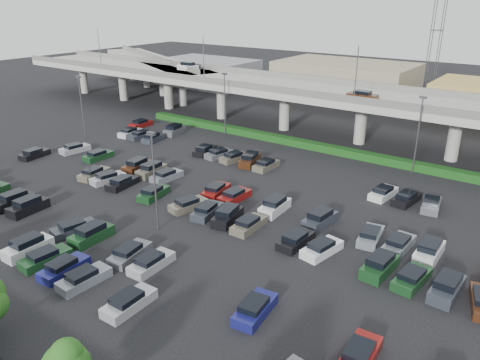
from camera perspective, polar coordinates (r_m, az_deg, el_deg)
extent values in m
plane|color=black|center=(54.10, -3.92, -2.79)|extent=(280.00, 280.00, 0.00)
cube|color=#9A9A92|center=(77.99, 11.33, 10.13)|extent=(150.00, 13.00, 1.10)
cube|color=#5D5D58|center=(72.25, 9.24, 10.22)|extent=(150.00, 0.50, 1.00)
cube|color=#5D5D58|center=(83.43, 13.26, 11.46)|extent=(150.00, 0.50, 1.00)
cylinder|color=#9A9A92|center=(120.72, -18.51, 11.60)|extent=(1.80, 1.80, 6.70)
cube|color=#5D5D58|center=(120.26, -18.69, 13.07)|extent=(2.60, 9.75, 0.50)
cylinder|color=#9A9A92|center=(109.82, -14.08, 11.14)|extent=(1.80, 1.80, 6.70)
cube|color=#5D5D58|center=(109.31, -14.23, 12.76)|extent=(2.60, 9.75, 0.50)
cylinder|color=#9A9A92|center=(99.69, -8.73, 10.50)|extent=(1.80, 1.80, 6.70)
cube|color=#5D5D58|center=(99.13, -8.83, 12.28)|extent=(2.60, 9.75, 0.50)
cylinder|color=#9A9A92|center=(90.59, -2.27, 9.60)|extent=(1.80, 1.80, 6.70)
cube|color=#5D5D58|center=(89.98, -2.30, 11.56)|extent=(2.60, 9.75, 0.50)
cylinder|color=#9A9A92|center=(82.88, 5.46, 8.37)|extent=(1.80, 1.80, 6.70)
cube|color=#5D5D58|center=(82.21, 5.54, 10.50)|extent=(2.60, 9.75, 0.50)
cylinder|color=#9A9A92|center=(76.96, 14.50, 6.72)|extent=(1.80, 1.80, 6.70)
cube|color=#5D5D58|center=(76.24, 14.72, 9.01)|extent=(2.60, 9.75, 0.50)
cylinder|color=#9A9A92|center=(73.27, 24.66, 4.67)|extent=(1.80, 1.80, 6.70)
cube|color=#5D5D58|center=(72.51, 25.05, 7.04)|extent=(2.60, 9.75, 0.50)
cube|color=white|center=(98.97, -6.37, 13.46)|extent=(4.40, 1.82, 1.05)
cube|color=black|center=(98.85, -6.39, 13.93)|extent=(2.60, 1.60, 0.65)
cube|color=#442312|center=(72.80, 14.68, 9.81)|extent=(4.40, 1.82, 0.82)
cube|color=black|center=(72.68, 14.73, 10.30)|extent=(2.30, 1.60, 0.50)
cylinder|color=#45454A|center=(104.08, -16.76, 15.04)|extent=(0.14, 0.14, 8.00)
cylinder|color=#45454A|center=(83.88, -4.45, 14.43)|extent=(0.14, 0.14, 8.00)
cylinder|color=#45454A|center=(69.33, 13.98, 12.33)|extent=(0.14, 0.14, 8.00)
cube|color=#9A9A92|center=(117.23, -10.41, 14.00)|extent=(50.93, 30.13, 1.10)
cube|color=#5D5D58|center=(117.10, -10.45, 14.51)|extent=(47.34, 22.43, 1.00)
cylinder|color=#9A9A92|center=(135.71, -13.03, 13.16)|extent=(1.60, 1.60, 6.70)
cylinder|color=#9A9A92|center=(124.37, -11.39, 12.54)|extent=(1.60, 1.60, 6.70)
cylinder|color=#9A9A92|center=(113.15, -9.42, 11.79)|extent=(1.60, 1.60, 6.70)
cylinder|color=#9A9A92|center=(102.11, -7.05, 10.85)|extent=(1.60, 1.60, 6.70)
cube|color=#123F13|center=(73.52, 8.61, 4.21)|extent=(66.00, 1.60, 1.10)
sphere|color=#174C14|center=(29.21, -20.41, -19.33)|extent=(1.89, 1.89, 1.89)
cube|color=white|center=(47.87, -24.41, -7.61)|extent=(1.92, 4.44, 1.05)
cube|color=black|center=(47.50, -24.57, -6.75)|extent=(1.66, 2.64, 0.65)
cube|color=#17411D|center=(45.78, -22.61, -8.86)|extent=(2.10, 4.51, 0.82)
cube|color=black|center=(45.39, -22.93, -8.26)|extent=(1.74, 2.40, 0.50)
cube|color=navy|center=(43.69, -20.64, -10.08)|extent=(2.16, 4.53, 0.82)
cube|color=black|center=(43.29, -20.96, -9.47)|extent=(1.78, 2.42, 0.50)
cube|color=slate|center=(41.68, -18.45, -11.41)|extent=(2.01, 4.48, 0.82)
cube|color=black|center=(41.26, -18.78, -10.79)|extent=(1.70, 2.37, 0.50)
cube|color=#A9A9AE|center=(37.95, -13.34, -14.41)|extent=(1.93, 4.44, 0.82)
cube|color=black|center=(37.48, -13.66, -13.77)|extent=(1.66, 2.34, 0.50)
cube|color=black|center=(58.87, -25.78, -2.38)|extent=(1.95, 4.45, 1.05)
cube|color=black|center=(58.57, -25.91, -1.64)|extent=(1.68, 2.65, 0.65)
cube|color=black|center=(56.60, -24.41, -3.08)|extent=(2.20, 4.54, 1.05)
cube|color=black|center=(56.29, -24.54, -2.32)|extent=(1.83, 2.73, 0.65)
cube|color=#30353E|center=(50.13, -19.53, -5.66)|extent=(2.73, 4.69, 0.82)
cube|color=black|center=(49.76, -19.81, -5.10)|extent=(2.06, 2.59, 0.50)
cube|color=#17411D|center=(48.02, -17.63, -6.50)|extent=(2.03, 4.48, 1.05)
cube|color=black|center=(47.65, -17.74, -5.63)|extent=(1.72, 2.67, 0.65)
cube|color=slate|center=(44.19, -13.23, -8.78)|extent=(2.51, 4.64, 0.82)
cube|color=black|center=(43.77, -13.50, -8.17)|extent=(1.95, 2.53, 0.50)
cube|color=#A9A9AE|center=(42.39, -10.73, -9.97)|extent=(1.97, 4.46, 0.82)
cube|color=black|center=(41.95, -10.99, -9.35)|extent=(1.68, 2.35, 0.50)
cube|color=navy|center=(36.37, 1.86, -15.53)|extent=(2.34, 4.59, 0.82)
cube|color=black|center=(35.86, 1.68, -14.89)|extent=(1.87, 2.48, 0.50)
cube|color=maroon|center=(33.56, 14.36, -20.11)|extent=(2.10, 4.51, 0.82)
cube|color=black|center=(33.00, 14.32, -19.49)|extent=(1.75, 2.40, 0.50)
cube|color=black|center=(75.23, -23.75, 2.86)|extent=(2.46, 4.62, 0.82)
cube|color=black|center=(74.95, -23.95, 3.27)|extent=(1.93, 2.51, 0.50)
cube|color=#65604F|center=(64.20, -17.34, 0.68)|extent=(2.48, 4.63, 0.82)
cube|color=black|center=(63.87, -17.54, 1.15)|extent=(1.94, 2.52, 0.50)
cube|color=#A9A9AE|center=(62.12, -15.79, 0.15)|extent=(2.55, 4.65, 0.82)
cube|color=black|center=(61.79, -15.99, 0.64)|extent=(1.97, 2.54, 0.50)
cube|color=black|center=(60.10, -14.13, -0.42)|extent=(2.36, 4.59, 0.82)
cube|color=black|center=(59.76, -14.33, 0.08)|extent=(1.88, 2.48, 0.50)
cube|color=#17411D|center=(56.24, -10.48, -1.67)|extent=(2.57, 4.65, 0.82)
cube|color=black|center=(55.88, -10.66, -1.14)|extent=(1.99, 2.55, 0.50)
cube|color=#65604F|center=(52.68, -6.30, -3.09)|extent=(2.71, 4.69, 0.82)
cube|color=black|center=(52.29, -6.47, -2.53)|extent=(2.05, 2.59, 0.50)
cube|color=#30353E|center=(51.03, -3.99, -3.86)|extent=(2.54, 4.64, 0.82)
cube|color=black|center=(50.62, -4.15, -3.30)|extent=(1.97, 2.54, 0.50)
cube|color=black|center=(49.42, -1.53, -4.56)|extent=(2.66, 4.67, 1.05)
cube|color=black|center=(49.06, -1.54, -3.70)|extent=(2.09, 2.87, 0.65)
cube|color=#65604F|center=(48.02, 1.09, -5.54)|extent=(1.90, 4.43, 0.82)
cube|color=black|center=(47.59, 0.96, -4.95)|extent=(1.64, 2.33, 0.50)
cube|color=black|center=(45.49, 6.83, -7.37)|extent=(1.99, 4.47, 0.82)
cube|color=black|center=(45.03, 6.74, -6.77)|extent=(1.69, 2.36, 0.50)
cube|color=white|center=(44.42, 9.94, -8.33)|extent=(2.59, 4.66, 0.82)
cube|color=black|center=(43.96, 9.88, -7.72)|extent=(1.99, 2.55, 0.50)
cube|color=#17411D|center=(42.69, 16.66, -10.15)|extent=(2.12, 4.51, 1.05)
cube|color=black|center=(42.27, 16.78, -9.21)|extent=(1.78, 2.70, 0.65)
cube|color=#17411D|center=(42.15, 20.19, -11.26)|extent=(2.28, 4.57, 0.82)
cube|color=black|center=(41.66, 20.23, -10.66)|extent=(1.84, 2.46, 0.50)
cube|color=#30353E|center=(41.67, 23.88, -12.08)|extent=(2.04, 4.49, 1.05)
cube|color=black|center=(41.24, 24.06, -11.13)|extent=(1.73, 2.68, 0.65)
cube|color=#A9A9AE|center=(75.48, -19.46, 3.54)|extent=(2.34, 4.59, 0.82)
cube|color=black|center=(75.19, -19.64, 3.95)|extent=(1.87, 2.48, 0.50)
cube|color=#17411D|center=(71.18, -16.88, 2.79)|extent=(1.86, 4.42, 0.82)
cube|color=black|center=(70.87, -17.06, 3.22)|extent=(1.62, 2.31, 0.50)
cube|color=#442312|center=(65.04, -12.41, 1.56)|extent=(2.41, 4.61, 1.05)
cube|color=black|center=(64.76, -12.47, 2.24)|extent=(1.95, 2.80, 0.65)
cube|color=#65604F|center=(63.11, -10.72, 1.06)|extent=(2.08, 4.50, 1.05)
cube|color=black|center=(62.83, -10.78, 1.76)|extent=(1.75, 2.69, 0.65)
cube|color=slate|center=(61.28, -8.93, 0.43)|extent=(2.09, 4.50, 0.82)
cube|color=black|center=(60.93, -9.10, 0.93)|extent=(1.74, 2.39, 0.50)
cube|color=maroon|center=(56.13, -2.90, -1.36)|extent=(2.59, 4.66, 0.82)
cube|color=black|center=(55.75, -3.03, -0.83)|extent=(1.99, 2.55, 0.50)
cube|color=maroon|center=(54.58, -0.64, -2.03)|extent=(1.91, 4.44, 0.82)
cube|color=black|center=(54.18, -0.77, -1.49)|extent=(1.65, 2.33, 0.50)
cube|color=white|center=(51.74, 4.27, -3.35)|extent=(2.02, 4.48, 1.05)
cube|color=black|center=(51.39, 4.29, -2.52)|extent=(1.72, 2.67, 0.65)
cube|color=#30353E|center=(49.39, 9.71, -4.90)|extent=(2.20, 4.54, 1.05)
cube|color=black|center=(49.04, 9.77, -4.05)|extent=(1.83, 2.73, 0.65)
cube|color=slate|center=(47.63, 15.64, -6.67)|extent=(2.47, 4.63, 0.82)
cube|color=black|center=(47.17, 15.63, -6.09)|extent=(1.93, 2.52, 0.50)
cube|color=slate|center=(46.93, 18.78, -7.50)|extent=(2.04, 4.49, 0.82)
cube|color=black|center=(46.47, 18.79, -6.92)|extent=(1.72, 2.38, 0.50)
cube|color=white|center=(46.34, 22.03, -8.21)|extent=(1.84, 4.41, 1.05)
cube|color=black|center=(45.96, 22.18, -7.32)|extent=(1.61, 2.61, 0.65)
cube|color=white|center=(81.85, -13.23, 5.59)|extent=(2.35, 4.59, 0.82)
cube|color=black|center=(81.56, -13.37, 5.98)|extent=(1.87, 2.48, 0.50)
cube|color=#30353E|center=(79.85, -11.92, 5.29)|extent=(2.22, 4.55, 0.82)
cube|color=black|center=(79.56, -12.06, 5.69)|extent=(1.81, 2.44, 0.50)
cube|color=#30353E|center=(77.90, -10.54, 4.98)|extent=(2.71, 4.68, 0.82)
cube|color=black|center=(77.60, -10.67, 5.39)|extent=(2.05, 2.59, 0.50)
cube|color=black|center=(70.64, -4.30, 3.55)|extent=(2.52, 4.64, 0.82)
cube|color=black|center=(70.30, -4.42, 3.99)|extent=(1.96, 2.53, 0.50)
cube|color=slate|center=(68.98, -2.55, 3.13)|extent=(2.61, 4.66, 0.82)
cube|color=black|center=(68.64, -2.66, 3.59)|extent=(2.00, 2.56, 0.50)
cube|color=#65604F|center=(67.39, -0.71, 2.70)|extent=(2.63, 4.67, 0.82)
cube|color=black|center=(67.04, -0.81, 3.16)|extent=(2.01, 2.56, 0.50)
cube|color=#442312|center=(65.84, 1.21, 2.33)|extent=(2.81, 4.71, 1.05)
cube|color=black|center=(65.57, 1.22, 3.01)|extent=(2.17, 2.90, 0.65)
cube|color=#65604F|center=(64.45, 3.22, 1.75)|extent=(1.87, 4.42, 0.82)
cube|color=black|center=(64.07, 3.14, 2.23)|extent=(1.63, 2.32, 0.50)
cube|color=white|center=(57.89, 17.06, -1.61)|extent=(2.28, 4.57, 0.82)
cube|color=black|center=(57.48, 17.06, -1.09)|extent=(1.84, 2.46, 0.50)
cube|color=black|center=(57.19, 19.64, -2.23)|extent=(2.40, 4.61, 0.82)
cube|color=black|center=(56.77, 19.66, -1.71)|extent=(1.90, 2.50, 0.50)
cube|color=slate|center=(56.62, 22.27, -2.86)|extent=(2.50, 4.63, 0.82)
cube|color=black|center=(56.19, 22.31, -2.34)|extent=(1.95, 2.53, 0.50)
cube|color=maroon|center=(87.02, -11.98, 6.64)|extent=(2.05, 4.49, 0.82)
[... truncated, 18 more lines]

